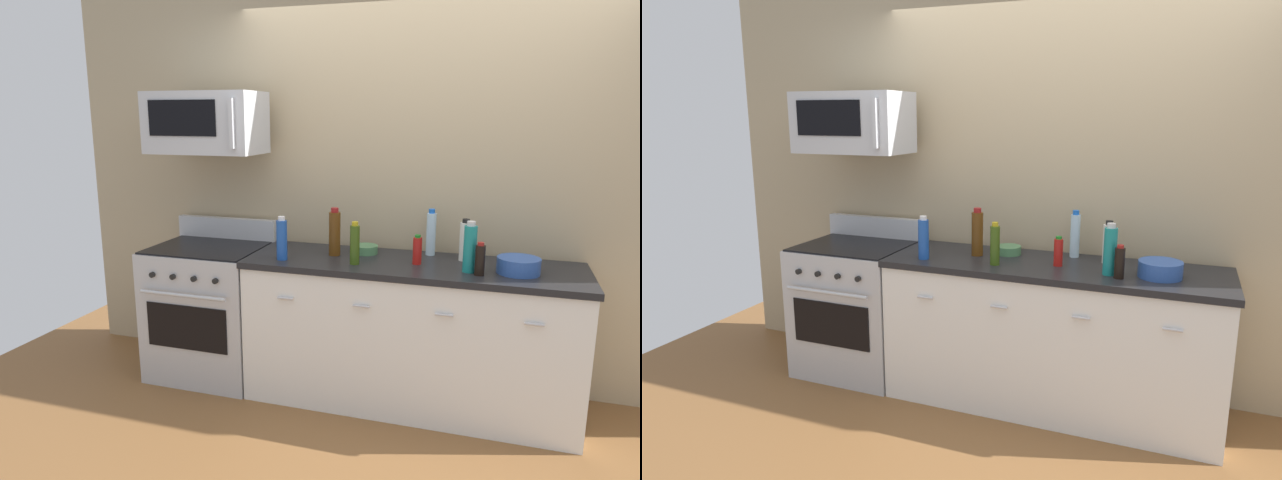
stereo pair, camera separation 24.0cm
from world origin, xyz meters
TOP-DOWN VIEW (x-y plane):
  - ground_plane at (0.00, 0.00)m, footprint 6.16×6.16m
  - back_wall at (0.00, 0.41)m, footprint 5.13×0.10m
  - counter_unit at (0.00, -0.00)m, footprint 2.04×0.66m
  - range_oven at (-1.40, 0.00)m, footprint 0.76×0.69m
  - microwave at (-1.40, 0.05)m, footprint 0.74×0.44m
  - bottle_hot_sauce_red at (0.03, -0.02)m, footprint 0.05×0.05m
  - bottle_sparkling_teal at (0.34, -0.10)m, footprint 0.07×0.07m
  - bottle_olive_oil at (-0.32, -0.14)m, footprint 0.06×0.06m
  - bottle_soda_blue at (-0.78, -0.17)m, footprint 0.07×0.07m
  - bottle_vinegar_white at (0.30, 0.15)m, footprint 0.07×0.07m
  - bottle_water_clear at (0.08, 0.23)m, footprint 0.06×0.06m
  - bottle_soy_sauce_dark at (0.40, -0.16)m, footprint 0.06×0.06m
  - bottle_wine_amber at (-0.50, 0.04)m, footprint 0.07×0.07m
  - bowl_blue_mixing at (0.61, -0.05)m, footprint 0.24×0.24m
  - bowl_green_glaze at (-0.33, 0.15)m, footprint 0.16×0.16m

SIDE VIEW (x-z plane):
  - ground_plane at x=0.00m, z-range 0.00..0.00m
  - counter_unit at x=0.00m, z-range 0.00..0.92m
  - range_oven at x=-1.40m, z-range -0.07..1.00m
  - bowl_green_glaze at x=-0.33m, z-range 0.92..0.98m
  - bowl_blue_mixing at x=0.61m, z-range 0.92..1.01m
  - bottle_hot_sauce_red at x=0.03m, z-range 0.92..1.10m
  - bottle_soy_sauce_dark at x=0.40m, z-range 0.92..1.10m
  - bottle_olive_oil at x=-0.32m, z-range 0.91..1.17m
  - bottle_vinegar_white at x=0.30m, z-range 0.91..1.17m
  - bottle_soda_blue at x=-0.78m, z-range 0.91..1.19m
  - bottle_sparkling_teal at x=0.34m, z-range 0.91..1.21m
  - bottle_water_clear at x=0.08m, z-range 0.91..1.21m
  - bottle_wine_amber at x=-0.50m, z-range 0.91..1.22m
  - back_wall at x=0.00m, z-range 0.00..2.70m
  - microwave at x=-1.40m, z-range 1.55..1.95m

